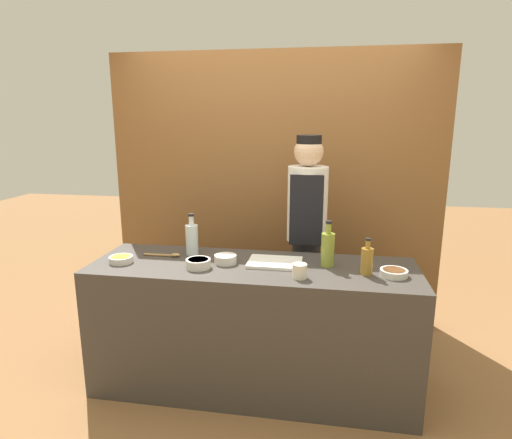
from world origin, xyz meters
name	(u,v)px	position (x,y,z in m)	size (l,w,h in m)	color
ground_plane	(253,384)	(0.00, 0.00, 0.00)	(14.00, 14.00, 0.00)	olive
cabinet_wall	(274,192)	(0.00, 1.10, 1.20)	(2.88, 0.18, 2.40)	brown
counter	(253,327)	(0.00, 0.00, 0.45)	(2.17, 0.68, 0.89)	#3D3833
sauce_bowl_yellow	(121,259)	(-0.89, -0.09, 0.92)	(0.16, 0.16, 0.04)	silver
sauce_bowl_purple	(198,263)	(-0.34, -0.11, 0.92)	(0.16, 0.16, 0.06)	silver
sauce_bowl_brown	(394,272)	(0.89, -0.06, 0.92)	(0.17, 0.17, 0.04)	silver
sauce_bowl_red	(225,259)	(-0.19, 0.01, 0.92)	(0.15, 0.15, 0.06)	silver
cutting_board	(275,262)	(0.14, 0.05, 0.90)	(0.36, 0.26, 0.02)	white
bottle_vinegar	(367,260)	(0.73, -0.05, 0.98)	(0.07, 0.07, 0.23)	olive
bottle_oil	(328,248)	(0.49, 0.07, 1.01)	(0.09, 0.09, 0.31)	olive
bottle_clear	(192,239)	(-0.47, 0.16, 1.01)	(0.09, 0.09, 0.30)	silver
cup_cream	(300,271)	(0.32, -0.18, 0.94)	(0.09, 0.09, 0.09)	silver
wooden_spoon	(167,255)	(-0.63, 0.08, 0.90)	(0.26, 0.05, 0.03)	#B2844C
chef_center	(306,235)	(0.32, 0.57, 0.96)	(0.31, 0.31, 1.72)	#28282D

